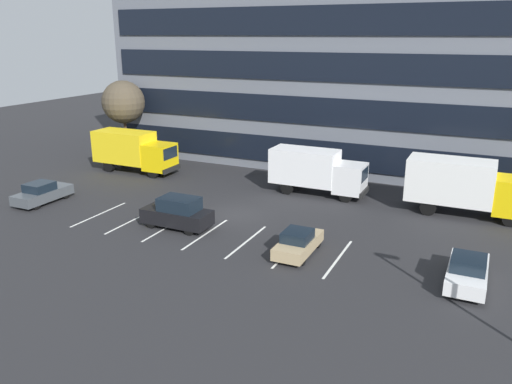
{
  "coord_description": "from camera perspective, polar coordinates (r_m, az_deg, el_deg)",
  "views": [
    {
      "loc": [
        15.23,
        -28.98,
        11.78
      ],
      "look_at": [
        1.01,
        1.23,
        1.4
      ],
      "focal_mm": 35.86,
      "sensor_mm": 36.0,
      "label": 1
    }
  ],
  "objects": [
    {
      "name": "sedan_charcoal",
      "position": [
        40.12,
        -22.75,
        -0.1
      ],
      "size": [
        1.8,
        4.31,
        1.54
      ],
      "color": "#474C51",
      "rests_on": "ground_plane"
    },
    {
      "name": "ground_plane",
      "position": [
        34.8,
        -2.36,
        -2.54
      ],
      "size": [
        120.0,
        120.0,
        0.0
      ],
      "primitive_type": "plane",
      "color": "#262628"
    },
    {
      "name": "box_truck_white",
      "position": [
        38.99,
        6.72,
        2.49
      ],
      "size": [
        7.33,
        2.43,
        3.4
      ],
      "color": "white",
      "rests_on": "ground_plane"
    },
    {
      "name": "sedan_tan",
      "position": [
        28.59,
        4.73,
        -5.66
      ],
      "size": [
        1.67,
        3.98,
        1.43
      ],
      "color": "tan",
      "rests_on": "ground_plane"
    },
    {
      "name": "office_building",
      "position": [
        49.42,
        7.44,
        13.9
      ],
      "size": [
        38.25,
        12.4,
        18.0
      ],
      "color": "slate",
      "rests_on": "ground_plane"
    },
    {
      "name": "sedan_white",
      "position": [
        27.14,
        22.52,
        -8.17
      ],
      "size": [
        1.81,
        4.31,
        1.54
      ],
      "color": "white",
      "rests_on": "ground_plane"
    },
    {
      "name": "box_truck_yellow",
      "position": [
        36.9,
        22.37,
        0.74
      ],
      "size": [
        8.07,
        2.67,
        3.74
      ],
      "color": "yellow",
      "rests_on": "ground_plane"
    },
    {
      "name": "box_truck_yellow_all",
      "position": [
        46.42,
        -13.52,
        4.63
      ],
      "size": [
        7.67,
        2.54,
        3.56
      ],
      "color": "yellow",
      "rests_on": "ground_plane"
    },
    {
      "name": "bare_tree",
      "position": [
        50.85,
        -14.58,
        9.68
      ],
      "size": [
        4.04,
        4.04,
        7.58
      ],
      "color": "#473323",
      "rests_on": "ground_plane"
    },
    {
      "name": "suv_black",
      "position": [
        32.57,
        -8.74,
        -2.33
      ],
      "size": [
        4.44,
        1.88,
        2.01
      ],
      "color": "black",
      "rests_on": "ground_plane"
    },
    {
      "name": "lot_markings",
      "position": [
        31.63,
        -5.63,
        -4.68
      ],
      "size": [
        16.94,
        5.4,
        0.01
      ],
      "color": "silver",
      "rests_on": "ground_plane"
    }
  ]
}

